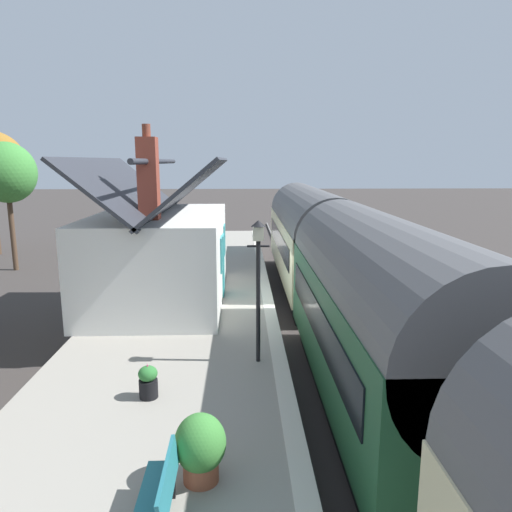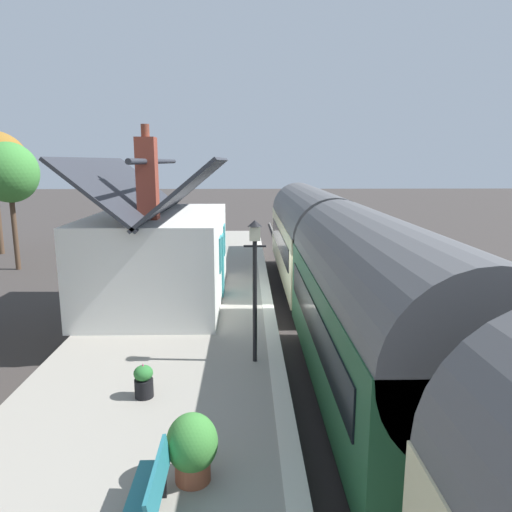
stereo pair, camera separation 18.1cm
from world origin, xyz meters
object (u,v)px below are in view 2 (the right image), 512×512
object	(u,v)px
train	(380,319)
planter_edge_near	(157,259)
lamp_post_platform	(255,263)
tree_distant	(9,173)
bench_mid_platform	(218,241)
planter_edge_far	(219,234)
planter_bench_right	(144,381)
planter_bench_left	(192,447)
station_building	(160,252)
bench_near_building	(149,495)

from	to	relation	value
train	planter_edge_near	world-z (taller)	train
lamp_post_platform	tree_distant	distance (m)	18.11
train	bench_mid_platform	world-z (taller)	train
train	planter_edge_far	bearing A→B (deg)	13.52
planter_bench_right	planter_bench_left	xyz separation A→B (m)	(-2.52, -1.23, 0.20)
station_building	bench_mid_platform	distance (m)	8.95
bench_near_building	lamp_post_platform	world-z (taller)	lamp_post_platform
bench_mid_platform	tree_distant	world-z (taller)	tree_distant
planter_bench_right	lamp_post_platform	xyz separation A→B (m)	(1.67, -2.22, 2.00)
planter_edge_near	planter_edge_far	distance (m)	7.49
lamp_post_platform	tree_distant	world-z (taller)	tree_distant
station_building	lamp_post_platform	bearing A→B (deg)	-149.69
bench_mid_platform	bench_near_building	world-z (taller)	same
train	station_building	distance (m)	8.39
planter_edge_far	tree_distant	world-z (taller)	tree_distant
planter_edge_near	lamp_post_platform	bearing A→B (deg)	-157.64
bench_near_building	planter_edge_far	size ratio (longest dim) A/B	1.83
train	planter_edge_far	world-z (taller)	train
planter_edge_near	planter_bench_right	world-z (taller)	planter_edge_near
planter_edge_far	tree_distant	bearing A→B (deg)	108.49
bench_mid_platform	planter_edge_far	distance (m)	2.99
planter_bench_right	planter_edge_near	bearing A→B (deg)	9.07
train	planter_edge_far	xyz separation A→B (m)	(17.97, 4.32, -0.95)
station_building	planter_edge_near	xyz separation A→B (m)	(4.63, 1.00, -1.16)
train	lamp_post_platform	bearing A→B (deg)	69.02
train	tree_distant	bearing A→B (deg)	44.67
train	bench_mid_platform	bearing A→B (deg)	15.80
planter_bench_left	tree_distant	bearing A→B (deg)	31.40
planter_bench_right	planter_bench_left	size ratio (longest dim) A/B	0.68
station_building	planter_edge_near	world-z (taller)	station_building
bench_mid_platform	tree_distant	size ratio (longest dim) A/B	0.22
bench_mid_platform	planter_edge_near	world-z (taller)	bench_mid_platform
bench_near_building	train	bearing A→B (deg)	-44.13
bench_mid_platform	planter_edge_near	bearing A→B (deg)	149.93
bench_near_building	station_building	bearing A→B (deg)	9.00
planter_bench_left	lamp_post_platform	xyz separation A→B (m)	(4.19, -0.98, 1.80)
bench_mid_platform	planter_edge_near	size ratio (longest dim) A/B	1.64
planter_edge_far	lamp_post_platform	xyz separation A→B (m)	(-16.98, -1.74, 1.93)
station_building	planter_edge_far	size ratio (longest dim) A/B	9.82
bench_near_building	tree_distant	xyz separation A→B (m)	(18.71, 10.43, 3.51)
bench_mid_platform	tree_distant	distance (m)	10.78
planter_bench_left	tree_distant	size ratio (longest dim) A/B	0.16
train	planter_bench_left	distance (m)	4.86
bench_mid_platform	lamp_post_platform	bearing A→B (deg)	-173.24
train	planter_bench_right	bearing A→B (deg)	98.08
bench_mid_platform	bench_near_building	bearing A→B (deg)	-179.27
bench_mid_platform	lamp_post_platform	xyz separation A→B (m)	(-14.00, -1.66, 1.86)
planter_bench_left	lamp_post_platform	size ratio (longest dim) A/B	0.31
train	planter_bench_left	world-z (taller)	train
station_building	planter_bench_right	bearing A→B (deg)	-173.07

